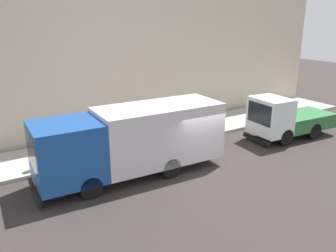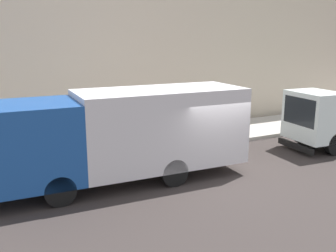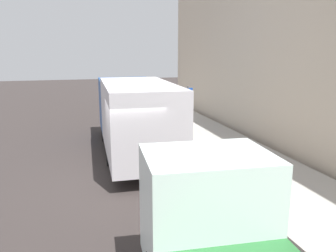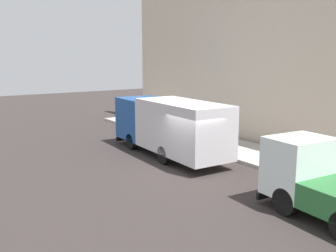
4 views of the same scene
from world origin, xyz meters
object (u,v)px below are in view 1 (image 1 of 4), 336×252
at_px(small_flatbed_truck, 285,119).
at_px(pedestrian_walking, 39,148).
at_px(large_utility_truck, 133,139).
at_px(street_sign_post, 99,127).

xyz_separation_m(small_flatbed_truck, pedestrian_walking, (2.88, 12.59, -0.06)).
height_order(large_utility_truck, street_sign_post, large_utility_truck).
relative_size(pedestrian_walking, street_sign_post, 0.70).
xyz_separation_m(large_utility_truck, street_sign_post, (2.42, 0.55, -0.04)).
bearing_deg(pedestrian_walking, street_sign_post, 138.56).
height_order(pedestrian_walking, street_sign_post, street_sign_post).
distance_m(large_utility_truck, pedestrian_walking, 4.21).
relative_size(small_flatbed_truck, pedestrian_walking, 3.13).
bearing_deg(street_sign_post, large_utility_truck, -167.29).
relative_size(large_utility_truck, street_sign_post, 3.40).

